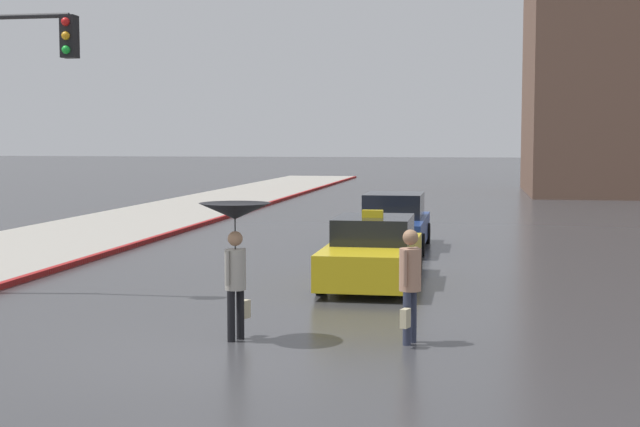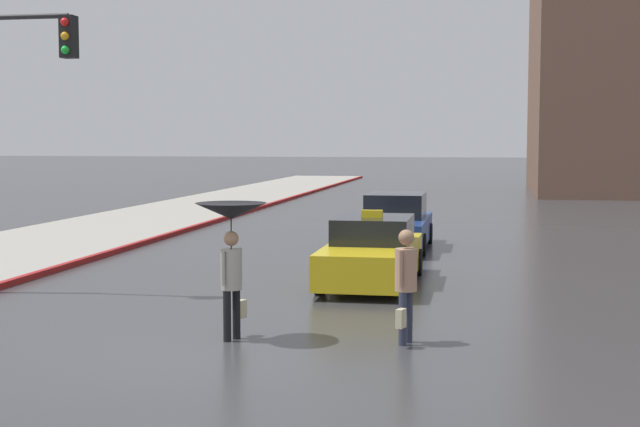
% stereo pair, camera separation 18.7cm
% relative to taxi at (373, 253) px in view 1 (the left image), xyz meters
% --- Properties ---
extents(ground_plane, '(300.00, 300.00, 0.00)m').
position_rel_taxi_xyz_m(ground_plane, '(-1.85, -6.70, -0.65)').
color(ground_plane, '#38383A').
extents(taxi, '(1.91, 4.57, 1.57)m').
position_rel_taxi_xyz_m(taxi, '(0.00, 0.00, 0.00)').
color(taxi, gold).
rests_on(taxi, ground_plane).
extents(sedan_red, '(1.91, 4.77, 1.55)m').
position_rel_taxi_xyz_m(sedan_red, '(-0.12, 6.27, 0.04)').
color(sedan_red, navy).
rests_on(sedan_red, ground_plane).
extents(pedestrian_with_umbrella, '(1.09, 1.09, 2.09)m').
position_rel_taxi_xyz_m(pedestrian_with_umbrella, '(-1.45, -5.69, 1.05)').
color(pedestrian_with_umbrella, black).
rests_on(pedestrian_with_umbrella, ground_plane).
extents(pedestrian_man, '(0.42, 0.62, 1.72)m').
position_rel_taxi_xyz_m(pedestrian_man, '(1.17, -5.48, 0.35)').
color(pedestrian_man, '#2D3347').
rests_on(pedestrian_man, ground_plane).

